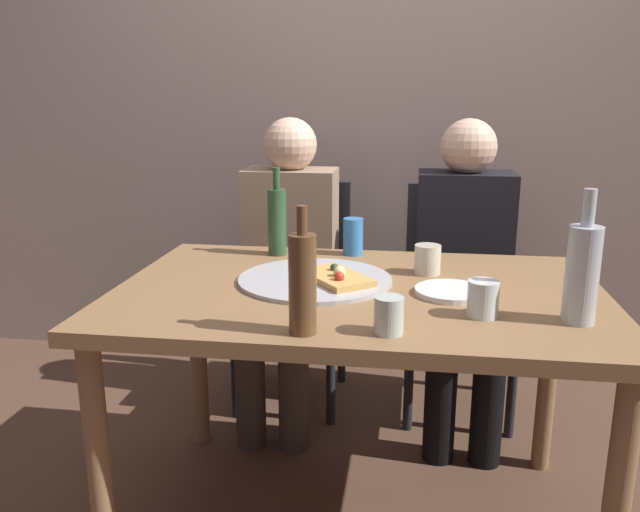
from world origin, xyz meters
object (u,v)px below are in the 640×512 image
pizza_tray (315,280)px  tumbler_near (427,259)px  soda_can (353,237)px  guest_in_sweater (287,256)px  tumbler_far (483,299)px  wine_bottle (303,282)px  plate_stack (451,292)px  wine_glass (389,315)px  chair_right (460,284)px  pizza_slice_last (336,277)px  chair_left (294,277)px  beer_bottle (582,272)px  dining_table (358,317)px  guest_in_beanie (464,263)px  water_bottle (277,220)px

pizza_tray → tumbler_near: tumbler_near is taller
soda_can → guest_in_sweater: (-0.29, 0.31, -0.16)m
tumbler_near → tumbler_far: 0.38m
wine_bottle → plate_stack: 0.49m
wine_glass → tumbler_far: bearing=33.6°
wine_glass → soda_can: size_ratio=0.70×
tumbler_near → chair_right: size_ratio=0.10×
wine_bottle → chair_right: (0.43, 1.19, -0.34)m
pizza_slice_last → wine_bottle: wine_bottle is taller
wine_bottle → chair_left: wine_bottle is taller
beer_bottle → pizza_slice_last: bearing=160.2°
tumbler_near → chair_right: 0.73m
pizza_slice_last → plate_stack: size_ratio=1.31×
pizza_slice_last → tumbler_near: 0.30m
wine_glass → pizza_tray: bearing=120.9°
wine_bottle → pizza_tray: bearing=94.8°
pizza_slice_last → chair_right: 0.94m
dining_table → plate_stack: size_ratio=6.91×
beer_bottle → wine_glass: beer_bottle is taller
pizza_slice_last → chair_right: bearing=63.6°
beer_bottle → soda_can: (-0.58, 0.57, -0.06)m
tumbler_near → chair_left: chair_left is taller
tumbler_far → chair_left: (-0.65, 1.02, -0.27)m
beer_bottle → wine_glass: size_ratio=3.69×
plate_stack → guest_in_beanie: guest_in_beanie is taller
tumbler_far → plate_stack: size_ratio=0.46×
soda_can → chair_left: (-0.29, 0.46, -0.29)m
beer_bottle → guest_in_sweater: bearing=134.7°
dining_table → guest_in_beanie: guest_in_beanie is taller
pizza_slice_last → water_bottle: water_bottle is taller
beer_bottle → guest_in_sweater: size_ratio=0.27×
dining_table → wine_glass: bearing=-74.1°
tumbler_near → wine_glass: 0.51m
wine_glass → chair_left: (-0.43, 1.17, -0.27)m
pizza_slice_last → chair_left: (-0.27, 0.82, -0.25)m
chair_left → guest_in_sweater: 0.20m
wine_glass → chair_left: chair_left is taller
dining_table → plate_stack: plate_stack is taller
tumbler_near → chair_left: bearing=128.5°
wine_bottle → guest_in_beanie: 1.15m
plate_stack → water_bottle: bearing=146.9°
pizza_tray → wine_bottle: 0.42m
wine_glass → soda_can: (-0.15, 0.70, 0.02)m
soda_can → plate_stack: bearing=-52.6°
chair_left → guest_in_beanie: bearing=167.4°
pizza_slice_last → soda_can: soda_can is taller
water_bottle → soda_can: water_bottle is taller
wine_bottle → wine_glass: bearing=7.2°
guest_in_beanie → beer_bottle: bearing=102.4°
guest_in_beanie → soda_can: bearing=38.7°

